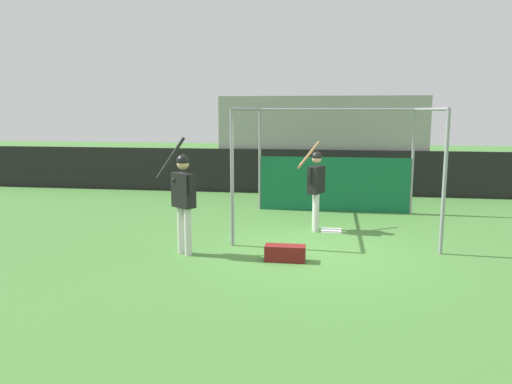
% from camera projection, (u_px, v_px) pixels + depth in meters
% --- Properties ---
extents(ground_plane, '(60.00, 60.00, 0.00)m').
position_uv_depth(ground_plane, '(311.00, 251.00, 9.29)').
color(ground_plane, '#477F38').
extents(outfield_wall, '(24.00, 0.12, 1.39)m').
position_uv_depth(outfield_wall, '(320.00, 172.00, 15.53)').
color(outfield_wall, black).
rests_on(outfield_wall, ground).
extents(bleacher_section, '(6.50, 3.20, 3.07)m').
position_uv_depth(bleacher_section, '(322.00, 142.00, 17.02)').
color(bleacher_section, '#9E9E99').
rests_on(bleacher_section, ground).
extents(batting_cage, '(3.95, 3.74, 2.65)m').
position_uv_depth(batting_cage, '(334.00, 170.00, 12.24)').
color(batting_cage, gray).
rests_on(batting_cage, ground).
extents(home_plate, '(0.44, 0.44, 0.02)m').
position_uv_depth(home_plate, '(331.00, 231.00, 10.87)').
color(home_plate, white).
rests_on(home_plate, ground).
extents(player_batter, '(0.62, 0.97, 1.91)m').
position_uv_depth(player_batter, '(316.00, 183.00, 10.77)').
color(player_batter, silver).
rests_on(player_batter, ground).
extents(player_waiting, '(0.80, 0.60, 2.12)m').
position_uv_depth(player_waiting, '(183.00, 194.00, 8.95)').
color(player_waiting, silver).
rests_on(player_waiting, ground).
extents(equipment_bag, '(0.70, 0.28, 0.28)m').
position_uv_depth(equipment_bag, '(285.00, 253.00, 8.69)').
color(equipment_bag, maroon).
rests_on(equipment_bag, ground).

